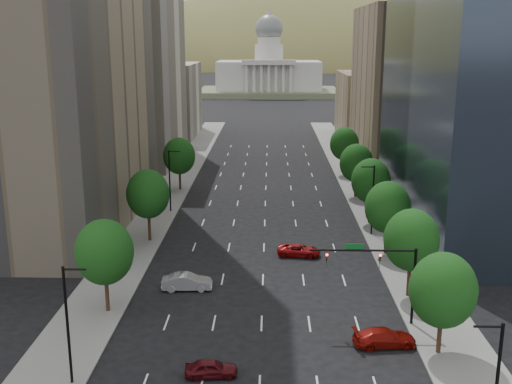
# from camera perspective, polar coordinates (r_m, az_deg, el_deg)

# --- Properties ---
(sidewalk_left) EXTENTS (6.00, 200.00, 0.15)m
(sidewalk_left) POSITION_cam_1_polar(r_m,az_deg,el_deg) (84.31, -9.79, -2.72)
(sidewalk_left) COLOR slate
(sidewalk_left) RESTS_ON ground
(sidewalk_right) EXTENTS (6.00, 200.00, 0.15)m
(sidewalk_right) POSITION_cam_1_polar(r_m,az_deg,el_deg) (84.07, 11.45, -2.85)
(sidewalk_right) COLOR slate
(sidewalk_right) RESTS_ON ground
(midrise_cream_left) EXTENTS (14.00, 30.00, 35.00)m
(midrise_cream_left) POSITION_cam_1_polar(r_m,az_deg,el_deg) (125.00, -10.72, 10.81)
(midrise_cream_left) COLOR beige
(midrise_cream_left) RESTS_ON ground
(filler_left) EXTENTS (14.00, 26.00, 18.00)m
(filler_left) POSITION_cam_1_polar(r_m,az_deg,el_deg) (157.99, -8.12, 8.46)
(filler_left) COLOR beige
(filler_left) RESTS_ON ground
(parking_tan_right) EXTENTS (14.00, 30.00, 30.00)m
(parking_tan_right) POSITION_cam_1_polar(r_m,az_deg,el_deg) (121.97, 13.01, 9.44)
(parking_tan_right) COLOR #8C7759
(parking_tan_right) RESTS_ON ground
(filler_right) EXTENTS (14.00, 26.00, 16.00)m
(filler_right) POSITION_cam_1_polar(r_m,az_deg,el_deg) (154.94, 10.45, 7.89)
(filler_right) COLOR #8C7759
(filler_right) RESTS_ON ground
(tree_right_0) EXTENTS (5.20, 5.20, 8.39)m
(tree_right_0) POSITION_cam_1_polar(r_m,az_deg,el_deg) (49.82, 16.96, -8.71)
(tree_right_0) COLOR #382316
(tree_right_0) RESTS_ON ground
(tree_right_1) EXTENTS (5.20, 5.20, 8.75)m
(tree_right_1) POSITION_cam_1_polar(r_m,az_deg,el_deg) (59.67, 14.22, -4.34)
(tree_right_1) COLOR #382316
(tree_right_1) RESTS_ON ground
(tree_right_2) EXTENTS (5.20, 5.20, 8.61)m
(tree_right_2) POSITION_cam_1_polar(r_m,az_deg,el_deg) (70.95, 12.12, -1.40)
(tree_right_2) COLOR #382316
(tree_right_2) RESTS_ON ground
(tree_right_3) EXTENTS (5.20, 5.20, 8.89)m
(tree_right_3) POSITION_cam_1_polar(r_m,az_deg,el_deg) (82.34, 10.62, 1.03)
(tree_right_3) COLOR #382316
(tree_right_3) RESTS_ON ground
(tree_right_4) EXTENTS (5.20, 5.20, 8.46)m
(tree_right_4) POSITION_cam_1_polar(r_m,az_deg,el_deg) (95.96, 9.30, 2.67)
(tree_right_4) COLOR #382316
(tree_right_4) RESTS_ON ground
(tree_right_5) EXTENTS (5.20, 5.20, 8.75)m
(tree_right_5) POSITION_cam_1_polar(r_m,az_deg,el_deg) (111.51, 8.20, 4.45)
(tree_right_5) COLOR #382316
(tree_right_5) RESTS_ON ground
(tree_left_0) EXTENTS (5.20, 5.20, 8.75)m
(tree_left_0) POSITION_cam_1_polar(r_m,az_deg,el_deg) (56.32, -13.90, -5.44)
(tree_left_0) COLOR #382316
(tree_left_0) RESTS_ON ground
(tree_left_1) EXTENTS (5.20, 5.20, 8.97)m
(tree_left_1) POSITION_cam_1_polar(r_m,az_deg,el_deg) (74.90, -10.00, -0.19)
(tree_left_1) COLOR #382316
(tree_left_1) RESTS_ON ground
(tree_left_2) EXTENTS (5.20, 5.20, 8.68)m
(tree_left_2) POSITION_cam_1_polar(r_m,az_deg,el_deg) (99.98, -7.14, 3.33)
(tree_left_2) COLOR #382316
(tree_left_2) RESTS_ON ground
(streetlight_rn) EXTENTS (1.70, 0.20, 9.00)m
(streetlight_rn) POSITION_cam_1_polar(r_m,az_deg,el_deg) (77.70, 10.75, -0.56)
(streetlight_rn) COLOR black
(streetlight_rn) RESTS_ON ground
(streetlight_ls) EXTENTS (1.70, 0.20, 9.00)m
(streetlight_ls) POSITION_cam_1_polar(r_m,az_deg,el_deg) (45.89, -17.04, -11.49)
(streetlight_ls) COLOR black
(streetlight_ls) RESTS_ON ground
(streetlight_ln) EXTENTS (1.70, 0.20, 9.00)m
(streetlight_ln) POSITION_cam_1_polar(r_m,az_deg,el_deg) (87.49, -7.98, 1.20)
(streetlight_ln) COLOR black
(streetlight_ln) RESTS_ON ground
(traffic_signal) EXTENTS (9.12, 0.40, 7.38)m
(traffic_signal) POSITION_cam_1_polar(r_m,az_deg,el_deg) (53.63, 11.94, -6.98)
(traffic_signal) COLOR black
(traffic_signal) RESTS_ON ground
(capitol) EXTENTS (60.00, 40.00, 35.20)m
(capitol) POSITION_cam_1_polar(r_m,az_deg,el_deg) (269.32, 1.20, 10.79)
(capitol) COLOR #596647
(capitol) RESTS_ON ground
(foothills) EXTENTS (720.00, 413.00, 263.00)m
(foothills) POSITION_cam_1_polar(r_m,az_deg,el_deg) (622.58, 4.49, 8.37)
(foothills) COLOR olive
(foothills) RESTS_ON ground
(car_red_near) EXTENTS (5.28, 2.63, 1.47)m
(car_red_near) POSITION_cam_1_polar(r_m,az_deg,el_deg) (51.91, 11.84, -13.08)
(car_red_near) COLOR maroon
(car_red_near) RESTS_ON ground
(car_maroon) EXTENTS (4.01, 1.93, 1.32)m
(car_maroon) POSITION_cam_1_polar(r_m,az_deg,el_deg) (46.95, -4.19, -16.01)
(car_maroon) COLOR #4A0C11
(car_maroon) RESTS_ON ground
(car_silver) EXTENTS (5.07, 2.05, 1.64)m
(car_silver) POSITION_cam_1_polar(r_m,az_deg,el_deg) (61.57, -6.42, -8.29)
(car_silver) COLOR #A4A5A9
(car_silver) RESTS_ON ground
(car_red_far) EXTENTS (5.10, 2.82, 1.35)m
(car_red_far) POSITION_cam_1_polar(r_m,az_deg,el_deg) (70.47, 3.99, -5.42)
(car_red_far) COLOR maroon
(car_red_far) RESTS_ON ground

